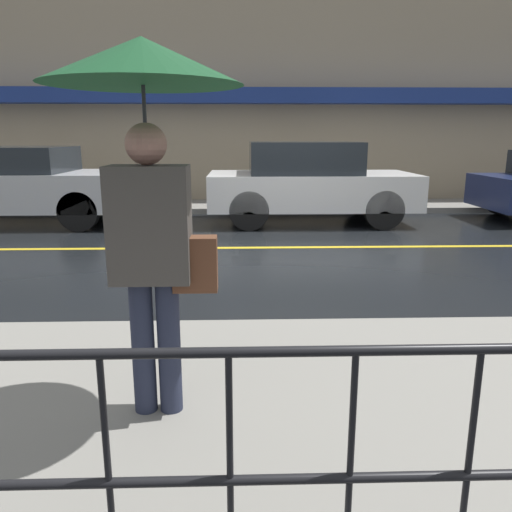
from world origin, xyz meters
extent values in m
plane|color=black|center=(0.00, 0.00, 0.00)|extent=(80.00, 80.00, 0.00)
cube|color=gray|center=(0.00, -4.83, 0.06)|extent=(28.00, 2.82, 0.12)
cube|color=gray|center=(0.00, 4.25, 0.06)|extent=(28.00, 1.67, 0.12)
cube|color=gold|center=(0.00, 0.00, 0.00)|extent=(25.20, 0.12, 0.01)
cube|color=gray|center=(0.00, 5.24, 3.21)|extent=(28.00, 0.30, 6.42)
cube|color=navy|center=(0.00, 4.81, 2.60)|extent=(16.80, 0.55, 0.35)
cylinder|color=black|center=(0.00, -5.99, 0.99)|extent=(12.00, 0.04, 0.04)
cylinder|color=black|center=(0.00, -5.99, 0.51)|extent=(12.00, 0.04, 0.04)
cylinder|color=black|center=(-1.24, -5.99, 0.56)|extent=(0.02, 0.02, 0.86)
cylinder|color=black|center=(-0.83, -5.99, 0.56)|extent=(0.02, 0.02, 0.86)
cylinder|color=black|center=(-0.41, -5.99, 0.56)|extent=(0.02, 0.02, 0.86)
cylinder|color=black|center=(0.00, -5.99, 0.56)|extent=(0.02, 0.02, 0.86)
cylinder|color=#23283D|center=(-1.34, -4.85, 0.51)|extent=(0.13, 0.13, 0.78)
cylinder|color=#23283D|center=(-1.19, -4.85, 0.51)|extent=(0.13, 0.13, 0.78)
cube|color=#47423D|center=(-1.27, -4.85, 1.21)|extent=(0.42, 0.25, 0.62)
sphere|color=#A87463|center=(-1.27, -4.85, 1.63)|extent=(0.21, 0.21, 0.21)
cylinder|color=#262628|center=(-1.27, -4.85, 1.56)|extent=(0.02, 0.02, 0.70)
cone|color=#144723|center=(-1.27, -4.85, 2.03)|extent=(1.01, 1.01, 0.23)
cube|color=brown|center=(-1.03, -4.85, 0.99)|extent=(0.24, 0.12, 0.30)
cube|color=#B2B5BA|center=(-5.11, 2.35, 0.65)|extent=(4.58, 1.94, 0.70)
cube|color=#1E2328|center=(-5.30, 2.35, 1.24)|extent=(2.38, 1.79, 0.48)
cylinder|color=black|center=(-3.69, 3.21, 0.36)|extent=(0.72, 0.22, 0.72)
cylinder|color=black|center=(-3.69, 1.49, 0.36)|extent=(0.72, 0.22, 0.72)
cube|color=silver|center=(0.60, 2.35, 0.64)|extent=(3.98, 1.93, 0.66)
cube|color=#1E2328|center=(0.44, 2.35, 1.27)|extent=(2.07, 1.78, 0.60)
cylinder|color=black|center=(1.83, 3.20, 0.36)|extent=(0.72, 0.22, 0.72)
cylinder|color=black|center=(1.83, 1.49, 0.36)|extent=(0.72, 0.22, 0.72)
cylinder|color=black|center=(-0.63, 3.20, 0.36)|extent=(0.72, 0.22, 0.72)
cylinder|color=black|center=(-0.63, 1.49, 0.36)|extent=(0.72, 0.22, 0.72)
cylinder|color=black|center=(4.88, 3.17, 0.31)|extent=(0.61, 0.22, 0.61)
camera|label=1|loc=(-0.79, -7.48, 1.67)|focal=35.00mm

